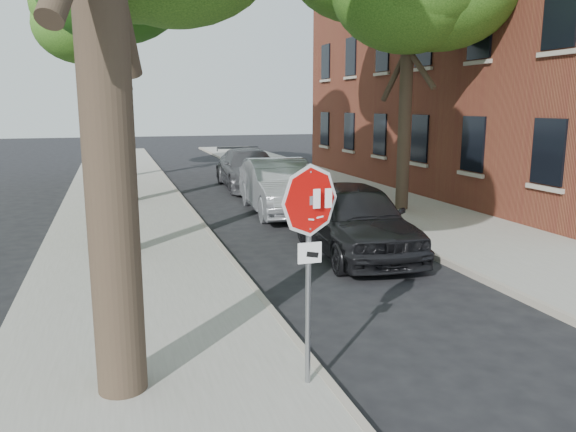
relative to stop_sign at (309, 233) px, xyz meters
name	(u,v)px	position (x,y,z in m)	size (l,w,h in m)	color
ground	(361,383)	(0.70, 0.03, -1.95)	(120.00, 120.00, 0.00)	black
sidewalk_left	(125,214)	(-1.80, 12.03, -1.89)	(4.00, 55.00, 0.12)	gray
sidewalk_right	(374,201)	(6.70, 12.03, -1.89)	(4.00, 55.00, 0.12)	gray
curb_left	(191,210)	(0.25, 12.03, -1.88)	(0.12, 55.00, 0.13)	#9E9384
curb_right	(320,203)	(4.65, 12.03, -1.88)	(0.12, 55.00, 0.13)	#9E9384
stop_sign	(309,233)	(0.00, 0.00, 0.00)	(0.76, 0.34, 2.61)	gray
tree_far	(105,16)	(-2.02, 21.14, 5.26)	(5.29, 4.91, 9.33)	black
car_a	(354,218)	(3.15, 5.76, -1.12)	(1.96, 4.88, 1.66)	black
car_b	(279,186)	(2.92, 11.09, -1.10)	(1.80, 5.17, 1.70)	#94969B
car_c	(249,169)	(3.30, 16.74, -1.15)	(2.25, 5.53, 1.60)	#444348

